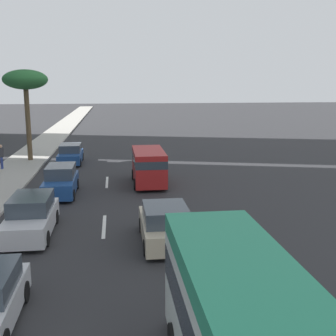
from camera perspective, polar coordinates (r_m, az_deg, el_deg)
ground_plane at (r=35.83m, az=-8.08°, el=0.99°), size 198.00×198.00×0.00m
sidewalk_right at (r=36.57m, az=-18.82°, el=0.81°), size 162.00×3.44×0.15m
lane_stripe_mid at (r=19.70m, az=-8.66°, el=-7.80°), size 3.20×0.16×0.01m
lane_stripe_far at (r=28.15m, az=-8.27°, el=-1.90°), size 3.20×0.16×0.01m
car_lead at (r=19.20m, az=-18.04°, el=-6.27°), size 4.56×1.86×1.70m
van_third at (r=27.05m, az=-2.64°, el=0.43°), size 4.70×2.06×2.23m
car_fourth at (r=17.35m, az=-0.39°, el=-7.73°), size 4.18×1.96×1.60m
car_fifth at (r=35.13m, az=-13.06°, el=1.81°), size 4.17×1.85×1.55m
car_sixth at (r=25.42m, az=-14.31°, el=-1.73°), size 4.33×1.79×1.72m
pedestrian_near_lamp at (r=33.62m, az=-21.66°, el=1.61°), size 0.38×0.38×1.82m
palm_tree at (r=36.38m, az=-18.76°, el=11.04°), size 3.55×3.55×7.36m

